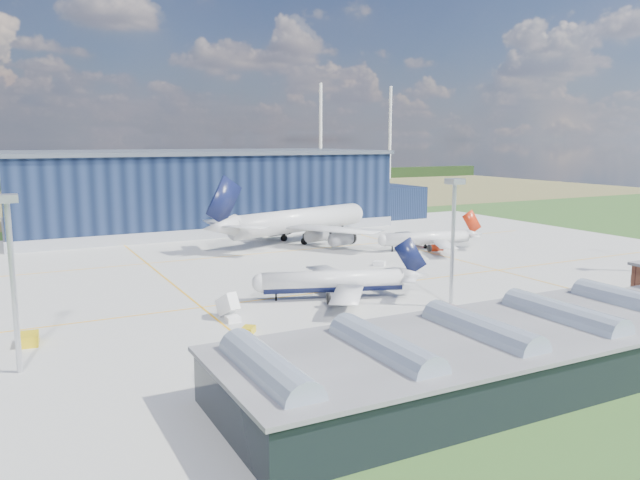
{
  "coord_description": "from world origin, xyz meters",
  "views": [
    {
      "loc": [
        -60.93,
        -115.66,
        29.61
      ],
      "look_at": [
        3.23,
        7.99,
        7.23
      ],
      "focal_mm": 35.0,
      "sensor_mm": 36.0,
      "label": 1
    }
  ],
  "objects_px": {
    "hangar": "(204,192)",
    "airliner_widebody": "(298,209)",
    "light_mast_center": "(453,222)",
    "gse_tug_c": "(425,238)",
    "light_mast_west": "(11,255)",
    "gse_cart_b": "(379,263)",
    "airstair": "(228,310)",
    "airliner_red": "(426,231)",
    "gse_tug_a": "(29,339)",
    "airliner_navy": "(333,270)",
    "gse_cart_a": "(356,285)",
    "gse_tug_b": "(248,330)"
  },
  "relations": [
    {
      "from": "hangar",
      "to": "airliner_widebody",
      "type": "distance_m",
      "value": 49.54
    },
    {
      "from": "light_mast_center",
      "to": "gse_tug_c",
      "type": "xyz_separation_m",
      "value": [
        41.73,
        63.12,
        -14.71
      ]
    },
    {
      "from": "light_mast_center",
      "to": "airliner_widebody",
      "type": "bearing_deg",
      "value": 85.17
    },
    {
      "from": "light_mast_west",
      "to": "gse_tug_c",
      "type": "bearing_deg",
      "value": 29.46
    },
    {
      "from": "gse_cart_b",
      "to": "airstair",
      "type": "height_order",
      "value": "airstair"
    },
    {
      "from": "airstair",
      "to": "airliner_red",
      "type": "bearing_deg",
      "value": 17.53
    },
    {
      "from": "light_mast_west",
      "to": "gse_cart_b",
      "type": "xyz_separation_m",
      "value": [
        78.54,
        36.9,
        -14.85
      ]
    },
    {
      "from": "light_mast_center",
      "to": "gse_tug_a",
      "type": "distance_m",
      "value": 70.82
    },
    {
      "from": "light_mast_west",
      "to": "airstair",
      "type": "bearing_deg",
      "value": 19.53
    },
    {
      "from": "airliner_navy",
      "to": "light_mast_west",
      "type": "bearing_deg",
      "value": 34.18
    },
    {
      "from": "gse_cart_a",
      "to": "airstair",
      "type": "relative_size",
      "value": 0.68
    },
    {
      "from": "airliner_red",
      "to": "gse_cart_b",
      "type": "bearing_deg",
      "value": 38.89
    },
    {
      "from": "airstair",
      "to": "gse_tug_c",
      "type": "bearing_deg",
      "value": 21.94
    },
    {
      "from": "light_mast_west",
      "to": "gse_tug_b",
      "type": "xyz_separation_m",
      "value": [
        31.91,
        1.73,
        -14.86
      ]
    },
    {
      "from": "light_mast_west",
      "to": "airstair",
      "type": "xyz_separation_m",
      "value": [
        31.92,
        11.32,
        -13.95
      ]
    },
    {
      "from": "hangar",
      "to": "light_mast_west",
      "type": "height_order",
      "value": "hangar"
    },
    {
      "from": "gse_tug_a",
      "to": "gse_cart_b",
      "type": "distance_m",
      "value": 80.96
    },
    {
      "from": "airliner_widebody",
      "to": "light_mast_west",
      "type": "bearing_deg",
      "value": -152.94
    },
    {
      "from": "airstair",
      "to": "gse_tug_b",
      "type": "bearing_deg",
      "value": -101.14
    },
    {
      "from": "light_mast_west",
      "to": "gse_cart_b",
      "type": "bearing_deg",
      "value": 25.16
    },
    {
      "from": "hangar",
      "to": "gse_tug_a",
      "type": "relative_size",
      "value": 35.72
    },
    {
      "from": "gse_cart_a",
      "to": "gse_tug_c",
      "type": "height_order",
      "value": "gse_tug_c"
    },
    {
      "from": "hangar",
      "to": "airstair",
      "type": "xyz_separation_m",
      "value": [
        -30.89,
        -113.48,
        -10.13
      ]
    },
    {
      "from": "light_mast_west",
      "to": "gse_tug_b",
      "type": "distance_m",
      "value": 35.24
    },
    {
      "from": "hangar",
      "to": "gse_cart_a",
      "type": "bearing_deg",
      "value": -90.46
    },
    {
      "from": "airliner_widebody",
      "to": "gse_tug_b",
      "type": "relative_size",
      "value": 23.06
    },
    {
      "from": "airliner_widebody",
      "to": "gse_cart_b",
      "type": "relative_size",
      "value": 22.61
    },
    {
      "from": "gse_tug_a",
      "to": "light_mast_center",
      "type": "bearing_deg",
      "value": -4.06
    },
    {
      "from": "gse_tug_a",
      "to": "airstair",
      "type": "height_order",
      "value": "airstair"
    },
    {
      "from": "light_mast_west",
      "to": "airliner_navy",
      "type": "xyz_separation_m",
      "value": [
        53.71,
        14.47,
        -9.88
      ]
    },
    {
      "from": "light_mast_center",
      "to": "gse_tug_c",
      "type": "height_order",
      "value": "light_mast_center"
    },
    {
      "from": "gse_tug_a",
      "to": "gse_cart_a",
      "type": "distance_m",
      "value": 60.86
    },
    {
      "from": "light_mast_west",
      "to": "airstair",
      "type": "height_order",
      "value": "light_mast_west"
    },
    {
      "from": "airliner_navy",
      "to": "airstair",
      "type": "height_order",
      "value": "airliner_navy"
    },
    {
      "from": "airliner_red",
      "to": "airliner_widebody",
      "type": "distance_m",
      "value": 37.81
    },
    {
      "from": "light_mast_west",
      "to": "light_mast_center",
      "type": "height_order",
      "value": "same"
    },
    {
      "from": "airliner_red",
      "to": "gse_tug_b",
      "type": "bearing_deg",
      "value": 44.97
    },
    {
      "from": "light_mast_west",
      "to": "gse_cart_b",
      "type": "distance_m",
      "value": 88.04
    },
    {
      "from": "light_mast_center",
      "to": "gse_cart_a",
      "type": "bearing_deg",
      "value": 112.2
    },
    {
      "from": "light_mast_west",
      "to": "airliner_red",
      "type": "xyz_separation_m",
      "value": [
        101.46,
        49.21,
        -10.29
      ]
    },
    {
      "from": "gse_tug_c",
      "to": "airstair",
      "type": "relative_size",
      "value": 0.72
    },
    {
      "from": "airliner_navy",
      "to": "airliner_widebody",
      "type": "height_order",
      "value": "airliner_widebody"
    },
    {
      "from": "gse_tug_a",
      "to": "gse_tug_c",
      "type": "height_order",
      "value": "gse_tug_a"
    },
    {
      "from": "light_mast_west",
      "to": "gse_tug_b",
      "type": "relative_size",
      "value": 8.71
    },
    {
      "from": "airliner_widebody",
      "to": "gse_tug_b",
      "type": "bearing_deg",
      "value": -138.79
    },
    {
      "from": "gse_tug_c",
      "to": "airstair",
      "type": "bearing_deg",
      "value": -151.24
    },
    {
      "from": "airliner_red",
      "to": "airliner_navy",
      "type": "bearing_deg",
      "value": 46.69
    },
    {
      "from": "gse_tug_b",
      "to": "gse_tug_c",
      "type": "xyz_separation_m",
      "value": [
        79.82,
        61.4,
        0.15
      ]
    },
    {
      "from": "hangar",
      "to": "gse_cart_b",
      "type": "bearing_deg",
      "value": -79.85
    },
    {
      "from": "light_mast_center",
      "to": "airliner_red",
      "type": "bearing_deg",
      "value": 57.41
    }
  ]
}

